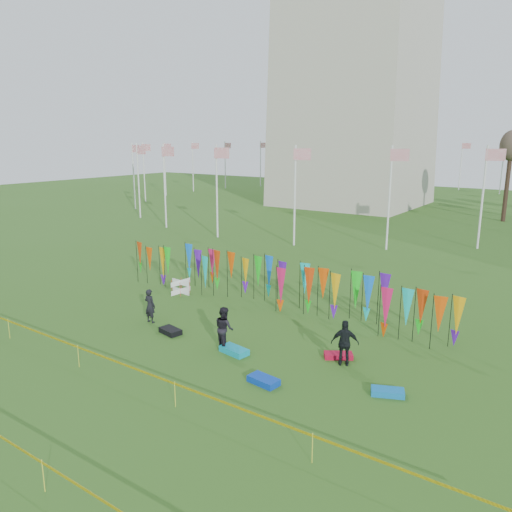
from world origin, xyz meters
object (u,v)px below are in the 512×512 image
Objects in this scene: person_right at (345,343)px; person_left at (150,306)px; kite_bag_teal at (388,392)px; person_mid at (224,328)px; kite_bag_blue at (264,380)px; box_kite at (181,287)px; kite_bag_black at (170,331)px; kite_bag_turquoise at (234,350)px; kite_bag_red at (338,355)px.

person_left is at bearing -18.87° from person_right.
kite_bag_teal is at bearing 124.85° from person_right.
person_left is 0.90× the size of person_mid.
person_mid is 1.62× the size of kite_bag_blue.
person_left is 1.47× the size of kite_bag_blue.
box_kite is 11.49m from kite_bag_blue.
person_right is 1.62× the size of kite_bag_blue.
kite_bag_teal is (13.65, -4.33, -0.29)m from box_kite.
kite_bag_black is 9.95m from kite_bag_teal.
kite_bag_blue is at bearing -13.78° from kite_bag_black.
kite_bag_blue is 1.02× the size of kite_bag_teal.
kite_bag_black reaches higher than kite_bag_blue.
kite_bag_teal is (6.95, 0.16, -0.80)m from person_mid.
kite_bag_turquoise reaches higher than kite_bag_red.
kite_bag_turquoise is 1.10× the size of kite_bag_teal.
kite_bag_red is at bearing -13.38° from box_kite.
kite_bag_blue is (3.03, -1.59, -0.79)m from person_mid.
kite_bag_teal is at bearing 1.54° from kite_bag_black.
kite_bag_blue reaches higher than kite_bag_red.
person_mid is 4.95m from person_right.
person_mid reaches higher than kite_bag_teal.
kite_bag_turquoise is at bearing -151.08° from kite_bag_red.
person_left is 1.47× the size of kite_bag_red.
box_kite reaches higher than kite_bag_blue.
kite_bag_turquoise is (-4.12, -1.58, -0.78)m from person_right.
person_left is 11.75m from kite_bag_teal.
person_mid is (6.71, -4.49, 0.51)m from box_kite.
kite_bag_red is 1.09× the size of kite_bag_black.
person_mid is 1.65× the size of kite_bag_teal.
box_kite reaches higher than kite_bag_teal.
kite_bag_red is 3.18m from kite_bag_teal.
kite_bag_teal is (2.67, -1.72, 0.00)m from kite_bag_red.
kite_bag_turquoise is 2.82m from kite_bag_blue.
kite_bag_red is (4.28, 1.88, -0.80)m from person_mid.
kite_bag_black is at bearing 166.22° from kite_bag_blue.
kite_bag_red is at bearing -172.60° from person_left.
person_right is at bearing 150.08° from kite_bag_teal.
person_mid is (4.78, -0.37, 0.09)m from person_left.
kite_bag_turquoise reaches higher than kite_bag_teal.
kite_bag_turquoise is 1.08× the size of kite_bag_red.
kite_bag_teal is at bearing 2.76° from kite_bag_turquoise.
kite_bag_blue is at bearing 35.39° from person_right.
person_right is at bearing -175.69° from person_left.
kite_bag_blue is at bearing -30.79° from kite_bag_turquoise.
kite_bag_turquoise reaches higher than kite_bag_blue.
person_left is 9.57m from person_right.
kite_bag_blue is 3.68m from kite_bag_red.
person_mid reaches higher than person_right.
box_kite is 11.30m from kite_bag_red.
person_mid is 1.00× the size of person_right.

